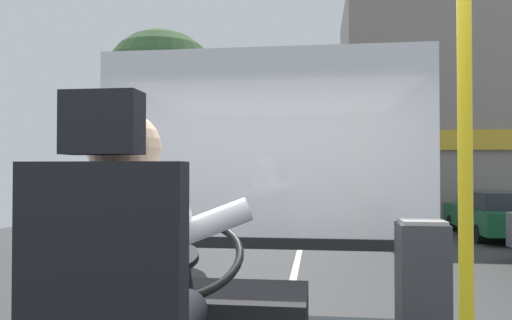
# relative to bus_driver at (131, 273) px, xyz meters

# --- Properties ---
(ground) EXTENTS (18.00, 44.00, 0.06)m
(ground) POSITION_rel_bus_driver_xyz_m (0.20, 9.21, -1.46)
(ground) COLOR #393939
(bus_driver) EXTENTS (0.76, 0.60, 0.82)m
(bus_driver) POSITION_rel_bus_driver_xyz_m (0.00, 0.00, 0.00)
(bus_driver) COLOR black
(bus_driver) RESTS_ON driver_seat
(handrail_pole) EXTENTS (0.04, 0.04, 2.14)m
(handrail_pole) POSITION_rel_bus_driver_xyz_m (1.06, 0.04, 0.36)
(handrail_pole) COLOR yellow
(handrail_pole) RESTS_ON bus_floor
(fare_box) EXTENTS (0.25, 0.25, 0.78)m
(fare_box) POSITION_rel_bus_driver_xyz_m (1.15, 1.13, -0.32)
(fare_box) COLOR #333338
(fare_box) RESTS_ON bus_floor
(windshield_panel) EXTENTS (2.50, 0.08, 1.48)m
(windshield_panel) POSITION_rel_bus_driver_xyz_m (0.20, 2.03, 0.34)
(windshield_panel) COLOR white
(street_tree) EXTENTS (2.50, 2.50, 4.75)m
(street_tree) POSITION_rel_bus_driver_xyz_m (-2.71, 8.54, 2.05)
(street_tree) COLOR #4C3828
(street_tree) RESTS_ON ground
(shop_building) EXTENTS (10.14, 6.00, 7.75)m
(shop_building) POSITION_rel_bus_driver_xyz_m (6.64, 16.85, 2.44)
(shop_building) COLOR gray
(shop_building) RESTS_ON ground
(parked_car_green) EXTENTS (1.91, 3.96, 1.20)m
(parked_car_green) POSITION_rel_bus_driver_xyz_m (5.31, 11.98, -0.81)
(parked_car_green) COLOR #195633
(parked_car_green) RESTS_ON ground
(parked_car_silver) EXTENTS (1.95, 4.25, 1.30)m
(parked_car_silver) POSITION_rel_bus_driver_xyz_m (5.13, 17.17, -0.76)
(parked_car_silver) COLOR silver
(parked_car_silver) RESTS_ON ground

